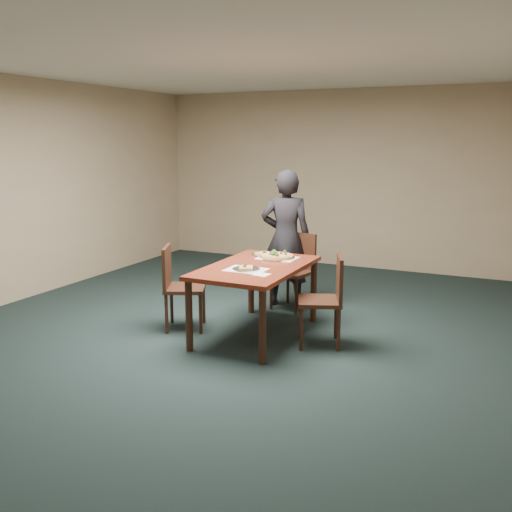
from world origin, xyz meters
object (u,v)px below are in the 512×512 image
at_px(diner, 286,238).
at_px(slice_plate_far, 264,254).
at_px(chair_right, 328,295).
at_px(dining_table, 256,274).
at_px(chair_far, 296,266).
at_px(pizza_pan, 277,256).
at_px(slice_plate_near, 246,268).
at_px(chair_left, 178,282).

xyz_separation_m(diner, slice_plate_far, (-0.00, -0.64, -0.08)).
relative_size(chair_right, slice_plate_far, 3.25).
bearing_deg(dining_table, slice_plate_far, 106.20).
bearing_deg(diner, chair_far, 148.50).
bearing_deg(slice_plate_far, chair_far, 75.55).
xyz_separation_m(pizza_pan, slice_plate_near, (-0.06, -0.65, -0.01)).
relative_size(chair_right, diner, 0.54).
bearing_deg(pizza_pan, slice_plate_far, 155.77).
distance_m(chair_right, slice_plate_far, 1.07).
height_order(pizza_pan, slice_plate_near, pizza_pan).
bearing_deg(slice_plate_near, chair_right, 18.68).
relative_size(diner, slice_plate_near, 5.99).
height_order(diner, slice_plate_near, diner).
distance_m(dining_table, chair_left, 0.88).
height_order(chair_left, slice_plate_near, chair_left).
relative_size(chair_far, diner, 0.54).
bearing_deg(chair_far, chair_left, -111.58).
distance_m(chair_left, slice_plate_far, 1.02).
relative_size(chair_left, slice_plate_far, 3.25).
bearing_deg(pizza_pan, diner, 105.12).
xyz_separation_m(dining_table, diner, (-0.15, 1.17, 0.18)).
height_order(dining_table, chair_right, chair_right).
bearing_deg(slice_plate_far, pizza_pan, -24.23).
bearing_deg(chair_left, slice_plate_near, -118.60).
distance_m(chair_far, pizza_pan, 0.74).
bearing_deg(slice_plate_far, slice_plate_near, -78.94).
bearing_deg(chair_right, dining_table, -108.21).
bearing_deg(diner, chair_left, 45.77).
bearing_deg(slice_plate_near, slice_plate_far, 101.06).
relative_size(diner, pizza_pan, 4.36).
distance_m(chair_left, chair_right, 1.63).
distance_m(chair_far, slice_plate_near, 1.37).
relative_size(dining_table, chair_far, 1.65).
xyz_separation_m(chair_far, chair_right, (0.76, -1.09, 0.00)).
relative_size(pizza_pan, slice_plate_far, 1.37).
bearing_deg(pizza_pan, chair_left, -146.47).
distance_m(chair_left, slice_plate_near, 0.89).
relative_size(dining_table, diner, 0.89).
bearing_deg(chair_right, slice_plate_near, -92.82).
distance_m(chair_right, diner, 1.49).
bearing_deg(dining_table, chair_far, 89.94).
height_order(chair_left, chair_right, same).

